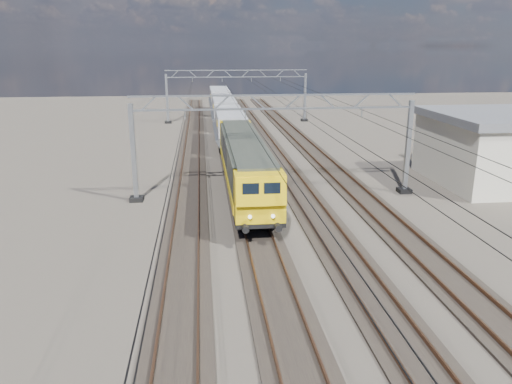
{
  "coord_description": "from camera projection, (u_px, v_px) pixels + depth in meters",
  "views": [
    {
      "loc": [
        -4.91,
        -29.25,
        10.18
      ],
      "look_at": [
        -2.03,
        -2.87,
        2.4
      ],
      "focal_mm": 35.0,
      "sensor_mm": 36.0,
      "label": 1
    }
  ],
  "objects": [
    {
      "name": "track_loco",
      "position": [
        252.0,
        215.0,
        31.05
      ],
      "size": [
        2.6,
        140.0,
        0.3
      ],
      "color": "black",
      "rests_on": "ground"
    },
    {
      "name": "hopper_wagon_lead",
      "position": [
        230.0,
        125.0,
        52.13
      ],
      "size": [
        3.38,
        13.0,
        3.25
      ],
      "color": "black",
      "rests_on": "ground"
    },
    {
      "name": "hopper_wagon_mid",
      "position": [
        224.0,
        109.0,
        65.68
      ],
      "size": [
        3.38,
        13.0,
        3.25
      ],
      "color": "black",
      "rests_on": "ground"
    },
    {
      "name": "hopper_wagon_third",
      "position": [
        219.0,
        98.0,
        79.23
      ],
      "size": [
        3.38,
        13.0,
        3.25
      ],
      "color": "black",
      "rests_on": "ground"
    },
    {
      "name": "track_inner_east",
      "position": [
        315.0,
        213.0,
        31.46
      ],
      "size": [
        2.6,
        140.0,
        0.3
      ],
      "color": "black",
      "rests_on": "ground"
    },
    {
      "name": "track_outer_west",
      "position": [
        187.0,
        217.0,
        30.63
      ],
      "size": [
        2.6,
        140.0,
        0.3
      ],
      "color": "black",
      "rests_on": "ground"
    },
    {
      "name": "catenary_gantry_far",
      "position": [
        237.0,
        94.0,
        68.34
      ],
      "size": [
        19.9,
        0.9,
        7.11
      ],
      "color": "gray",
      "rests_on": "ground"
    },
    {
      "name": "locomotive",
      "position": [
        244.0,
        162.0,
        35.23
      ],
      "size": [
        2.76,
        21.1,
        3.62
      ],
      "color": "black",
      "rests_on": "ground"
    },
    {
      "name": "track_outer_east",
      "position": [
        376.0,
        211.0,
        31.88
      ],
      "size": [
        2.6,
        140.0,
        0.3
      ],
      "color": "black",
      "rests_on": "ground"
    },
    {
      "name": "overhead_wires",
      "position": [
        267.0,
        108.0,
        37.29
      ],
      "size": [
        12.03,
        140.0,
        0.53
      ],
      "color": "black",
      "rests_on": "ground"
    },
    {
      "name": "catenary_gantry_mid",
      "position": [
        275.0,
        142.0,
        33.99
      ],
      "size": [
        19.9,
        0.9,
        7.11
      ],
      "color": "gray",
      "rests_on": "ground"
    },
    {
      "name": "ground",
      "position": [
        283.0,
        215.0,
        31.28
      ],
      "size": [
        160.0,
        160.0,
        0.0
      ],
      "primitive_type": "plane",
      "color": "black",
      "rests_on": "ground"
    }
  ]
}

